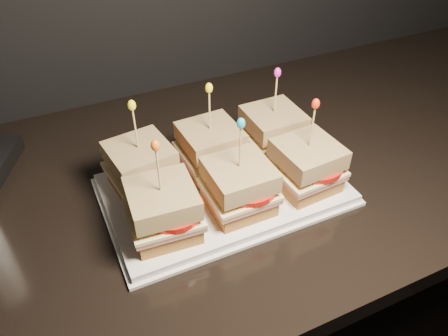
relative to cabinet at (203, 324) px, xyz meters
name	(u,v)px	position (x,y,z in m)	size (l,w,h in m)	color
cabinet	(203,324)	(0.00, 0.00, 0.00)	(2.49, 0.63, 0.88)	black
granite_slab	(196,184)	(0.00, 0.00, 0.46)	(2.53, 0.67, 0.04)	black
platter	(224,189)	(0.03, -0.06, 0.49)	(0.38, 0.24, 0.02)	white
platter_rim	(224,192)	(0.03, -0.06, 0.48)	(0.40, 0.25, 0.01)	white
sandwich_0_bread_bot	(143,180)	(-0.09, -0.01, 0.51)	(0.09, 0.09, 0.03)	brown
sandwich_0_ham	(142,172)	(-0.09, -0.01, 0.52)	(0.10, 0.10, 0.01)	#B36057
sandwich_0_cheese	(142,169)	(-0.09, -0.01, 0.53)	(0.10, 0.10, 0.01)	#FBE79D
sandwich_0_tomato	(149,166)	(-0.08, -0.01, 0.54)	(0.09, 0.09, 0.01)	red
sandwich_0_bread_top	(139,155)	(-0.09, -0.01, 0.56)	(0.09, 0.09, 0.03)	#5B3815
sandwich_0_pick	(136,131)	(-0.09, -0.01, 0.60)	(0.00, 0.00, 0.09)	tan
sandwich_0_frill	(132,105)	(-0.09, -0.01, 0.65)	(0.01, 0.01, 0.02)	yellow
sandwich_1_bread_bot	(211,161)	(0.03, -0.01, 0.51)	(0.09, 0.09, 0.03)	brown
sandwich_1_ham	(211,153)	(0.03, -0.01, 0.52)	(0.10, 0.10, 0.01)	#B36057
sandwich_1_cheese	(211,150)	(0.03, -0.01, 0.53)	(0.10, 0.10, 0.01)	#FBE79D
sandwich_1_tomato	(218,147)	(0.04, -0.01, 0.54)	(0.09, 0.09, 0.01)	red
sandwich_1_bread_top	(210,137)	(0.03, -0.01, 0.56)	(0.09, 0.09, 0.03)	#5B3815
sandwich_1_pick	(210,113)	(0.03, -0.01, 0.60)	(0.00, 0.00, 0.09)	tan
sandwich_1_frill	(209,88)	(0.03, -0.01, 0.65)	(0.01, 0.01, 0.02)	#FCEC10
sandwich_2_bread_bot	(271,144)	(0.15, -0.01, 0.51)	(0.09, 0.09, 0.03)	brown
sandwich_2_ham	(272,136)	(0.15, -0.01, 0.52)	(0.10, 0.10, 0.01)	#B36057
sandwich_2_cheese	(272,133)	(0.15, -0.01, 0.53)	(0.10, 0.10, 0.01)	#FBE79D
sandwich_2_tomato	(280,130)	(0.16, -0.01, 0.54)	(0.09, 0.09, 0.01)	red
sandwich_2_bread_top	(274,120)	(0.15, -0.01, 0.56)	(0.09, 0.09, 0.03)	#5B3815
sandwich_2_pick	(275,97)	(0.15, -0.01, 0.60)	(0.00, 0.00, 0.09)	tan
sandwich_2_frill	(278,72)	(0.15, -0.01, 0.65)	(0.01, 0.01, 0.02)	#D522B1
sandwich_3_bread_bot	(165,224)	(-0.09, -0.12, 0.51)	(0.09, 0.09, 0.03)	brown
sandwich_3_ham	(164,216)	(-0.09, -0.12, 0.52)	(0.10, 0.10, 0.01)	#B36057
sandwich_3_cheese	(164,212)	(-0.09, -0.12, 0.53)	(0.10, 0.10, 0.01)	#FBE79D
sandwich_3_tomato	(172,209)	(-0.08, -0.12, 0.54)	(0.09, 0.09, 0.01)	red
sandwich_3_bread_top	(162,198)	(-0.09, -0.12, 0.56)	(0.09, 0.09, 0.03)	#5B3815
sandwich_3_pick	(159,173)	(-0.09, -0.12, 0.60)	(0.00, 0.00, 0.09)	tan
sandwich_3_frill	(155,146)	(-0.09, -0.12, 0.65)	(0.01, 0.01, 0.02)	orange
sandwich_4_bread_bot	(239,200)	(0.03, -0.12, 0.51)	(0.09, 0.09, 0.03)	brown
sandwich_4_ham	(239,192)	(0.03, -0.12, 0.52)	(0.10, 0.10, 0.01)	#B36057
sandwich_4_cheese	(239,189)	(0.03, -0.12, 0.53)	(0.10, 0.10, 0.01)	#FBE79D
sandwich_4_tomato	(248,185)	(0.04, -0.12, 0.54)	(0.09, 0.09, 0.01)	red
sandwich_4_bread_top	(239,175)	(0.03, -0.12, 0.56)	(0.09, 0.09, 0.03)	#5B3815
sandwich_4_pick	(240,150)	(0.03, -0.12, 0.60)	(0.00, 0.00, 0.09)	tan
sandwich_4_frill	(241,123)	(0.03, -0.12, 0.65)	(0.01, 0.01, 0.02)	#1698C3
sandwich_5_bread_bot	(304,179)	(0.15, -0.12, 0.51)	(0.09, 0.09, 0.03)	brown
sandwich_5_ham	(306,171)	(0.15, -0.12, 0.52)	(0.10, 0.10, 0.01)	#B36057
sandwich_5_cheese	(306,168)	(0.15, -0.12, 0.53)	(0.10, 0.10, 0.01)	#FBE79D
sandwich_5_tomato	(315,164)	(0.16, -0.12, 0.54)	(0.09, 0.09, 0.01)	red
sandwich_5_bread_top	(308,154)	(0.15, -0.12, 0.56)	(0.09, 0.09, 0.03)	#5B3815
sandwich_5_pick	(312,130)	(0.15, -0.12, 0.60)	(0.00, 0.00, 0.09)	tan
sandwich_5_frill	(316,104)	(0.15, -0.12, 0.65)	(0.01, 0.01, 0.02)	red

